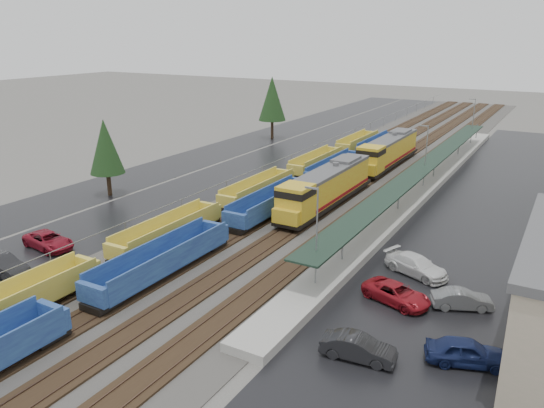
{
  "coord_description": "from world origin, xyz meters",
  "views": [
    {
      "loc": [
        24.37,
        -12.18,
        18.25
      ],
      "look_at": [
        -0.69,
        31.26,
        2.0
      ],
      "focal_mm": 35.0,
      "sensor_mm": 36.0,
      "label": 1
    }
  ],
  "objects": [
    {
      "name": "parked_car_west_b",
      "position": [
        -13.09,
        10.21,
        0.81
      ],
      "size": [
        1.75,
        4.95,
        1.63
      ],
      "primitive_type": "imported",
      "rotation": [
        0.0,
        0.0,
        1.58
      ],
      "color": "black",
      "rests_on": "ground"
    },
    {
      "name": "chainlink_fence",
      "position": [
        -9.5,
        58.44,
        1.61
      ],
      "size": [
        0.08,
        160.04,
        2.02
      ],
      "color": "gray",
      "rests_on": "ground"
    },
    {
      "name": "west_road",
      "position": [
        -25.0,
        60.0,
        0.01
      ],
      "size": [
        9.0,
        160.0,
        0.02
      ],
      "primitive_type": "cube",
      "color": "black",
      "rests_on": "ground"
    },
    {
      "name": "trackbed",
      "position": [
        -0.0,
        60.0,
        0.16
      ],
      "size": [
        14.6,
        160.0,
        0.22
      ],
      "color": "black",
      "rests_on": "ground"
    },
    {
      "name": "parked_car_east_e",
      "position": [
        19.38,
        22.78,
        0.68
      ],
      "size": [
        3.03,
        4.34,
        1.36
      ],
      "primitive_type": "imported",
      "rotation": [
        0.0,
        0.0,
        2.0
      ],
      "color": "#5D5F62",
      "rests_on": "ground"
    },
    {
      "name": "tree_west_far",
      "position": [
        -23.0,
        70.0,
        7.12
      ],
      "size": [
        4.84,
        4.84,
        11.0
      ],
      "color": "#332316",
      "rests_on": "ground"
    },
    {
      "name": "well_string_yellow",
      "position": [
        -6.0,
        29.55,
        1.11
      ],
      "size": [
        2.45,
        91.09,
        2.17
      ],
      "color": "gold",
      "rests_on": "ground"
    },
    {
      "name": "parked_car_east_b",
      "position": [
        15.2,
        21.34,
        0.69
      ],
      "size": [
        3.73,
        5.44,
        1.38
      ],
      "primitive_type": "imported",
      "rotation": [
        0.0,
        0.0,
        1.25
      ],
      "color": "maroon",
      "rests_on": "ground"
    },
    {
      "name": "tree_west_near",
      "position": [
        -22.0,
        30.0,
        5.82
      ],
      "size": [
        3.96,
        3.96,
        9.0
      ],
      "color": "#332316",
      "rests_on": "ground"
    },
    {
      "name": "station_platform",
      "position": [
        9.5,
        50.01,
        0.73
      ],
      "size": [
        3.0,
        80.0,
        8.0
      ],
      "color": "#9E9B93",
      "rests_on": "ground"
    },
    {
      "name": "parked_car_east_c",
      "position": [
        15.15,
        26.59,
        0.77
      ],
      "size": [
        3.92,
        5.71,
        1.54
      ],
      "primitive_type": "imported",
      "rotation": [
        0.0,
        0.0,
        1.2
      ],
      "color": "silver",
      "rests_on": "ground"
    },
    {
      "name": "parked_car_east_a",
      "position": [
        15.35,
        13.55,
        0.73
      ],
      "size": [
        2.04,
        4.58,
        1.46
      ],
      "primitive_type": "imported",
      "rotation": [
        0.0,
        0.0,
        1.69
      ],
      "color": "black",
      "rests_on": "ground"
    },
    {
      "name": "parked_car_east_d",
      "position": [
        20.91,
        16.19,
        0.79
      ],
      "size": [
        3.28,
        4.97,
        1.57
      ],
      "primitive_type": "imported",
      "rotation": [
        0.0,
        0.0,
        1.91
      ],
      "color": "#141F4E",
      "rests_on": "ground"
    },
    {
      "name": "east_commuter_lot",
      "position": [
        19.0,
        50.0,
        0.01
      ],
      "size": [
        16.0,
        100.0,
        0.02
      ],
      "primitive_type": "cube",
      "color": "black",
      "rests_on": "ground"
    },
    {
      "name": "locomotive_lead",
      "position": [
        2.0,
        38.06,
        2.37
      ],
      "size": [
        2.98,
        19.64,
        4.45
      ],
      "color": "black",
      "rests_on": "ground"
    },
    {
      "name": "parked_car_west_c",
      "position": [
        -14.51,
        15.64,
        0.73
      ],
      "size": [
        3.03,
        5.49,
        1.45
      ],
      "primitive_type": "imported",
      "rotation": [
        0.0,
        0.0,
        1.45
      ],
      "color": "maroon",
      "rests_on": "ground"
    },
    {
      "name": "locomotive_trail",
      "position": [
        2.0,
        59.06,
        2.37
      ],
      "size": [
        2.98,
        19.64,
        4.45
      ],
      "color": "black",
      "rests_on": "ground"
    },
    {
      "name": "west_parking_lot",
      "position": [
        -15.0,
        60.0,
        0.01
      ],
      "size": [
        10.0,
        160.0,
        0.02
      ],
      "primitive_type": "cube",
      "color": "black",
      "rests_on": "ground"
    },
    {
      "name": "well_string_blue",
      "position": [
        -2.0,
        24.94,
        1.17
      ],
      "size": [
        2.64,
        100.21,
        2.34
      ],
      "color": "navy",
      "rests_on": "ground"
    },
    {
      "name": "ballast_strip",
      "position": [
        0.0,
        60.0,
        0.04
      ],
      "size": [
        20.0,
        160.0,
        0.08
      ],
      "primitive_type": "cube",
      "color": "#302D2B",
      "rests_on": "ground"
    }
  ]
}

